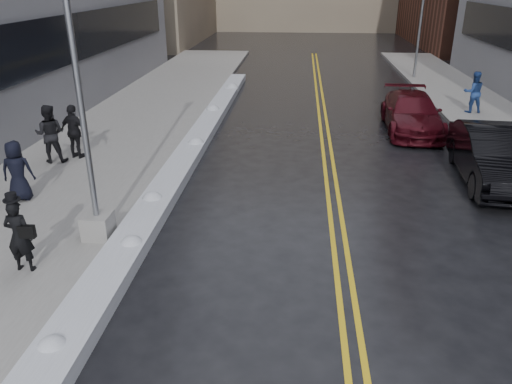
% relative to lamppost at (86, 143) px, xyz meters
% --- Properties ---
extents(ground, '(160.00, 160.00, 0.00)m').
position_rel_lamppost_xyz_m(ground, '(3.30, -2.00, -2.53)').
color(ground, black).
rests_on(ground, ground).
extents(sidewalk_west, '(5.50, 50.00, 0.15)m').
position_rel_lamppost_xyz_m(sidewalk_west, '(-2.45, 8.00, -2.46)').
color(sidewalk_west, gray).
rests_on(sidewalk_west, ground).
extents(lane_line_left, '(0.12, 50.00, 0.01)m').
position_rel_lamppost_xyz_m(lane_line_left, '(5.65, 8.00, -2.53)').
color(lane_line_left, gold).
rests_on(lane_line_left, ground).
extents(lane_line_right, '(0.12, 50.00, 0.01)m').
position_rel_lamppost_xyz_m(lane_line_right, '(5.95, 8.00, -2.53)').
color(lane_line_right, gold).
rests_on(lane_line_right, ground).
extents(snow_ridge, '(0.90, 30.00, 0.34)m').
position_rel_lamppost_xyz_m(snow_ridge, '(0.85, 6.00, -2.36)').
color(snow_ridge, silver).
rests_on(snow_ridge, ground).
extents(lamppost, '(0.65, 0.65, 7.62)m').
position_rel_lamppost_xyz_m(lamppost, '(0.00, 0.00, 0.00)').
color(lamppost, gray).
rests_on(lamppost, sidewalk_west).
extents(fire_hydrant, '(0.26, 0.26, 0.73)m').
position_rel_lamppost_xyz_m(fire_hydrant, '(12.30, 8.00, -1.98)').
color(fire_hydrant, maroon).
rests_on(fire_hydrant, sidewalk_east).
extents(traffic_signal, '(0.16, 0.20, 6.00)m').
position_rel_lamppost_xyz_m(traffic_signal, '(11.80, 22.00, 0.87)').
color(traffic_signal, gray).
rests_on(traffic_signal, sidewalk_east).
extents(pedestrian_fedora, '(0.60, 0.39, 1.62)m').
position_rel_lamppost_xyz_m(pedestrian_fedora, '(-1.03, -1.54, -1.57)').
color(pedestrian_fedora, black).
rests_on(pedestrian_fedora, sidewalk_west).
extents(pedestrian_b, '(1.08, 0.91, 1.95)m').
position_rel_lamppost_xyz_m(pedestrian_b, '(-3.55, 5.08, -1.41)').
color(pedestrian_b, black).
rests_on(pedestrian_b, sidewalk_west).
extents(pedestrian_c, '(0.93, 0.71, 1.72)m').
position_rel_lamppost_xyz_m(pedestrian_c, '(-3.00, 1.97, -1.53)').
color(pedestrian_c, black).
rests_on(pedestrian_c, sidewalk_west).
extents(pedestrian_d, '(1.17, 0.73, 1.86)m').
position_rel_lamppost_xyz_m(pedestrian_d, '(-2.91, 5.55, -1.45)').
color(pedestrian_d, black).
rests_on(pedestrian_d, sidewalk_west).
extents(pedestrian_east, '(0.95, 0.76, 1.87)m').
position_rel_lamppost_xyz_m(pedestrian_east, '(12.64, 13.27, -1.45)').
color(pedestrian_east, navy).
rests_on(pedestrian_east, sidewalk_east).
extents(car_black, '(2.21, 5.35, 1.72)m').
position_rel_lamppost_xyz_m(car_black, '(10.75, 4.86, -1.67)').
color(car_black, black).
rests_on(car_black, ground).
extents(car_maroon, '(2.34, 5.33, 1.52)m').
position_rel_lamppost_xyz_m(car_maroon, '(9.36, 10.40, -1.77)').
color(car_maroon, '#3E0A11').
rests_on(car_maroon, ground).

